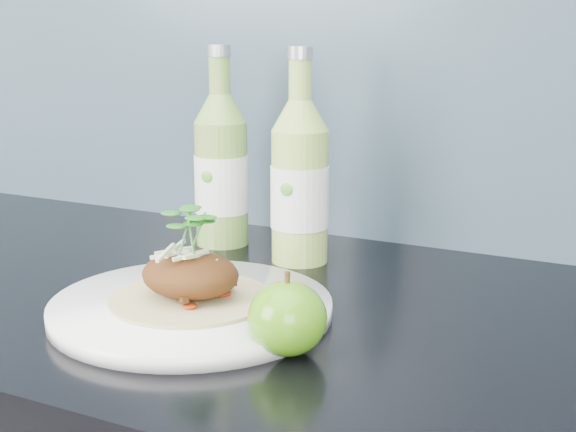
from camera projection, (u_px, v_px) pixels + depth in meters
name	position (u px, v px, depth m)	size (l,w,h in m)	color
dinner_plate	(191.00, 308.00, 0.82)	(0.35, 0.35, 0.02)	white
pork_taco	(190.00, 273.00, 0.81)	(0.17, 0.17, 0.10)	tan
green_apple	(287.00, 318.00, 0.71)	(0.07, 0.07, 0.08)	#3A7E0D
cider_bottle_left	(221.00, 170.00, 1.06)	(0.10, 0.10, 0.26)	#78A545
cider_bottle_right	(300.00, 182.00, 0.98)	(0.07, 0.08, 0.26)	#A0C853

